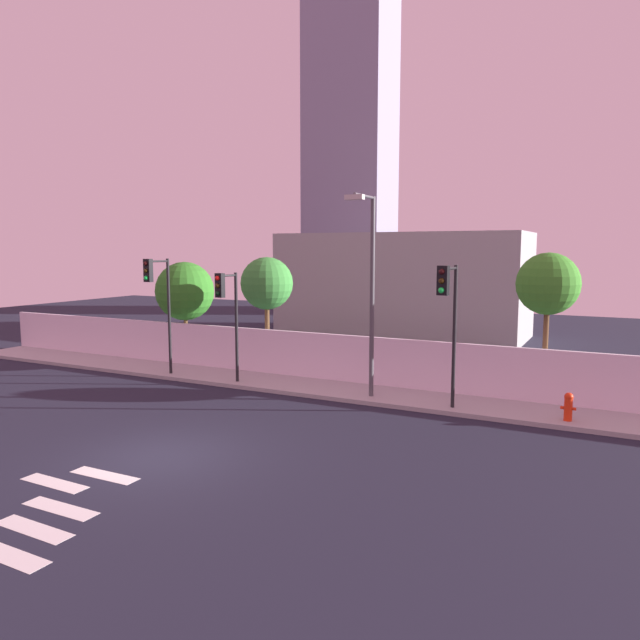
% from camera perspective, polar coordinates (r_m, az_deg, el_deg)
% --- Properties ---
extents(ground_plane, '(80.00, 80.00, 0.00)m').
position_cam_1_polar(ground_plane, '(15.97, -15.11, -12.54)').
color(ground_plane, black).
extents(sidewalk, '(36.00, 2.40, 0.15)m').
position_cam_1_polar(sidewalk, '(22.44, -0.87, -6.48)').
color(sidewalk, '#A4A4A4').
rests_on(sidewalk, ground).
extents(perimeter_wall, '(36.00, 0.18, 1.80)m').
position_cam_1_polar(perimeter_wall, '(23.37, 0.61, -3.51)').
color(perimeter_wall, silver).
rests_on(perimeter_wall, sidewalk).
extents(crosswalk_marking, '(3.77, 4.72, 0.01)m').
position_cam_1_polar(crosswalk_marking, '(13.55, -25.49, -16.53)').
color(crosswalk_marking, silver).
rests_on(crosswalk_marking, ground).
extents(traffic_light_left, '(0.38, 1.08, 4.20)m').
position_cam_1_polar(traffic_light_left, '(22.55, -8.90, 1.61)').
color(traffic_light_left, black).
rests_on(traffic_light_left, sidewalk).
extents(traffic_light_center, '(0.36, 1.29, 4.71)m').
position_cam_1_polar(traffic_light_center, '(24.53, -15.28, 2.70)').
color(traffic_light_center, black).
rests_on(traffic_light_center, sidewalk).
extents(traffic_light_right, '(0.39, 1.21, 4.59)m').
position_cam_1_polar(traffic_light_right, '(18.83, 12.19, 1.36)').
color(traffic_light_right, black).
rests_on(traffic_light_right, sidewalk).
extents(street_lamp_curbside, '(0.60, 1.79, 6.84)m').
position_cam_1_polar(street_lamp_curbside, '(20.15, 4.79, 3.77)').
color(street_lamp_curbside, '#4C4C51').
rests_on(street_lamp_curbside, sidewalk).
extents(fire_hydrant, '(0.44, 0.26, 0.85)m').
position_cam_1_polar(fire_hydrant, '(19.31, 22.71, -7.58)').
color(fire_hydrant, red).
rests_on(fire_hydrant, sidewalk).
extents(roadside_tree_leftmost, '(2.74, 2.74, 4.66)m').
position_cam_1_polar(roadside_tree_leftmost, '(28.61, -12.83, 2.70)').
color(roadside_tree_leftmost, brown).
rests_on(roadside_tree_leftmost, ground).
extents(roadside_tree_midleft, '(2.28, 2.28, 4.90)m').
position_cam_1_polar(roadside_tree_midleft, '(25.92, -5.13, 3.47)').
color(roadside_tree_midleft, brown).
rests_on(roadside_tree_midleft, ground).
extents(roadside_tree_midright, '(2.16, 2.16, 5.12)m').
position_cam_1_polar(roadside_tree_midright, '(22.07, 21.01, 3.19)').
color(roadside_tree_midright, brown).
rests_on(roadside_tree_midright, ground).
extents(low_building_distant, '(14.70, 6.00, 6.20)m').
position_cam_1_polar(low_building_distant, '(36.69, 7.83, 3.39)').
color(low_building_distant, '#949494').
rests_on(low_building_distant, ground).
extents(tower_on_skyline, '(6.81, 5.00, 26.38)m').
position_cam_1_polar(tower_on_skyline, '(51.69, 2.93, 15.62)').
color(tower_on_skyline, gray).
rests_on(tower_on_skyline, ground).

